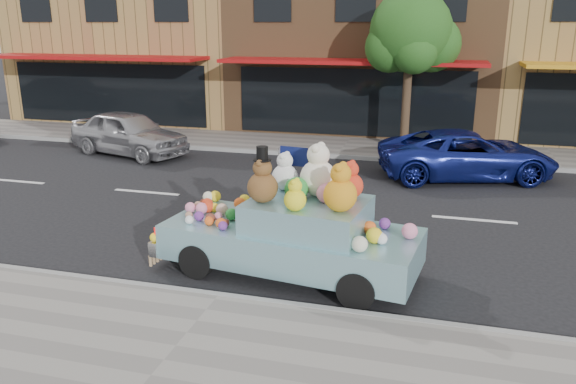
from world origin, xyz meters
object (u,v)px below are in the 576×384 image
(street_tree, at_px, (411,38))
(art_car, at_px, (293,229))
(car_blue, at_px, (467,155))
(car_silver, at_px, (129,133))

(street_tree, xyz_separation_m, art_car, (-1.17, -10.25, -2.88))
(street_tree, height_order, car_blue, street_tree)
(street_tree, height_order, art_car, street_tree)
(street_tree, distance_m, art_car, 10.72)
(art_car, bearing_deg, street_tree, 91.10)
(car_blue, bearing_deg, car_silver, 73.17)
(car_silver, relative_size, car_blue, 0.88)
(street_tree, xyz_separation_m, car_blue, (1.88, -2.94, -3.03))
(car_blue, height_order, art_car, art_car)
(car_silver, xyz_separation_m, art_car, (7.52, -7.46, 0.09))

